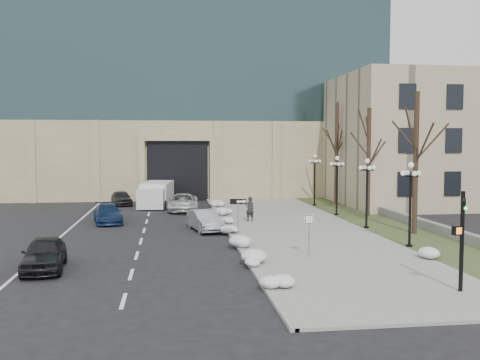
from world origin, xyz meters
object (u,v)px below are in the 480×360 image
(car_e, at_px, (122,198))
(lamppost_c, at_px, (337,178))
(traffic_signal, at_px, (461,243))
(lamppost_d, at_px, (315,173))
(car_b, at_px, (205,220))
(car_c, at_px, (108,214))
(keep_sign, at_px, (309,226))
(lamppost_a, at_px, (410,193))
(pedestrian, at_px, (250,209))
(box_truck, at_px, (156,195))
(one_way_sign, at_px, (241,207))
(lamppost_b, at_px, (367,184))
(car_a, at_px, (44,254))
(car_d, at_px, (183,202))

(car_e, xyz_separation_m, lamppost_c, (17.57, -9.99, 2.40))
(traffic_signal, height_order, lamppost_d, lamppost_d)
(car_b, xyz_separation_m, lamppost_d, (10.80, 12.21, 2.38))
(car_c, distance_m, keep_sign, 17.83)
(car_e, relative_size, lamppost_a, 0.83)
(car_c, distance_m, pedestrian, 10.33)
(box_truck, distance_m, one_way_sign, 19.77)
(lamppost_d, bearing_deg, car_e, 168.78)
(car_b, xyz_separation_m, box_truck, (-3.53, 14.25, 0.36))
(car_c, height_order, lamppost_b, lamppost_b)
(car_a, relative_size, traffic_signal, 1.11)
(car_c, bearing_deg, traffic_signal, -63.50)
(lamppost_b, bearing_deg, box_truck, 133.60)
(box_truck, distance_m, lamppost_d, 14.62)
(car_d, distance_m, lamppost_d, 12.32)
(car_b, distance_m, lamppost_d, 16.47)
(car_e, bearing_deg, lamppost_a, -66.60)
(car_c, height_order, one_way_sign, one_way_sign)
(one_way_sign, bearing_deg, car_e, 119.28)
(pedestrian, xyz_separation_m, keep_sign, (1.14, -12.36, 0.63))
(pedestrian, bearing_deg, keep_sign, 80.33)
(car_b, xyz_separation_m, car_c, (-6.77, 4.49, -0.02))
(box_truck, bearing_deg, lamppost_c, -22.93)
(car_a, xyz_separation_m, car_e, (1.22, 25.60, -0.08))
(one_way_sign, bearing_deg, car_c, 139.31)
(car_a, height_order, lamppost_a, lamppost_a)
(car_d, distance_m, lamppost_b, 16.61)
(car_a, relative_size, box_truck, 0.62)
(car_e, height_order, traffic_signal, traffic_signal)
(one_way_sign, bearing_deg, pedestrian, 84.47)
(box_truck, height_order, lamppost_b, lamppost_b)
(pedestrian, height_order, lamppost_a, lamppost_a)
(traffic_signal, relative_size, lamppost_a, 0.84)
(car_e, bearing_deg, car_b, -80.66)
(car_c, distance_m, box_truck, 10.30)
(car_b, distance_m, keep_sign, 10.35)
(pedestrian, bearing_deg, lamppost_c, -175.67)
(pedestrian, relative_size, lamppost_c, 0.38)
(car_a, xyz_separation_m, car_c, (1.22, 14.39, -0.08))
(car_c, relative_size, keep_sign, 2.08)
(car_d, height_order, box_truck, box_truck)
(car_a, distance_m, traffic_signal, 17.87)
(keep_sign, bearing_deg, traffic_signal, -50.79)
(lamppost_c, bearing_deg, car_d, 158.30)
(car_a, distance_m, lamppost_c, 24.54)
(car_b, height_order, one_way_sign, one_way_sign)
(lamppost_b, bearing_deg, car_d, 136.75)
(car_a, distance_m, one_way_sign, 11.11)
(car_e, height_order, keep_sign, keep_sign)
(car_e, height_order, box_truck, box_truck)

